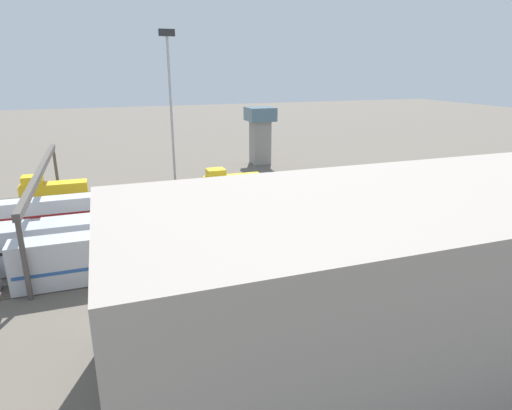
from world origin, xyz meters
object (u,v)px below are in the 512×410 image
Objects in this scene: light_mast_2 at (170,89)px; maintenance_shed at (437,266)px; train_on_track_6 at (21,249)px; train_on_track_7 at (2,269)px; train_on_track_1 at (53,192)px; train_on_track_2 at (232,185)px; signal_gantry at (41,176)px; train_on_track_3 at (202,197)px; train_on_track_5 at (220,216)px; control_tower at (260,131)px.

maintenance_shed is (-11.28, 57.45, -11.23)m from light_mast_2.
train_on_track_6 is 1.51× the size of train_on_track_7.
train_on_track_2 is (-28.52, 5.00, 0.00)m from train_on_track_1.
signal_gantry is 49.25m from maintenance_shed.
train_on_track_3 is 2.54× the size of train_on_track_7.
train_on_track_3 is 10.00m from train_on_track_5.
train_on_track_7 is 1.18× the size of signal_gantry.
signal_gantry reaches higher than train_on_track_1.
train_on_track_2 is at bearing 121.62° from light_mast_2.
train_on_track_2 is 0.78× the size of control_tower.
train_on_track_1 is 13.69m from signal_gantry.
train_on_track_3 is 27.82m from train_on_track_6.
signal_gantry is at bearing -18.67° from train_on_track_5.
light_mast_2 is at bearing -85.53° from train_on_track_3.
signal_gantry is at bearing 6.49° from train_on_track_3.
light_mast_2 is 0.69× the size of signal_gantry.
control_tower reaches higher than train_on_track_7.
train_on_track_5 is 31.59m from light_mast_2.
control_tower is (-20.22, -39.28, 5.43)m from train_on_track_5.
control_tower is at bearing -98.62° from maintenance_shed.
train_on_track_3 is 36.12m from control_tower.
train_on_track_6 is at bearing 32.63° from train_on_track_3.
train_on_track_3 is 11.98× the size of train_on_track_2.
train_on_track_1 is at bearing -24.23° from train_on_track_3.
light_mast_2 is (1.36, -17.45, 15.66)m from train_on_track_3.
train_on_track_6 reaches higher than train_on_track_5.
maintenance_shed is at bearing 94.59° from train_on_track_2.
train_on_track_6 is at bearing 55.79° from light_mast_2.
train_on_track_7 is (30.71, 25.00, 0.45)m from train_on_track_2.
control_tower is (-42.64, -19.28, 5.37)m from train_on_track_1.
train_on_track_3 is 24.36m from train_on_track_1.
train_on_track_6 reaches higher than train_on_track_3.
train_on_track_5 is 7.06× the size of control_tower.
train_on_track_6 is 1.79× the size of signal_gantry.
control_tower reaches higher than train_on_track_5.
train_on_track_7 is (0.99, 5.00, -0.00)m from train_on_track_6.
train_on_track_5 is at bearing 161.33° from signal_gantry.
light_mast_2 reaches higher than train_on_track_2.
train_on_track_1 is 28.95m from train_on_track_2.
train_on_track_6 is 5.10m from train_on_track_7.
train_on_track_3 is 9.34× the size of control_tower.
signal_gantry is at bearing 44.04° from light_mast_2.
train_on_track_7 is (24.61, 10.00, 0.52)m from train_on_track_5.
control_tower reaches higher than train_on_track_1.
maintenance_shed is (-34.33, 20.00, 3.81)m from train_on_track_7.
train_on_track_2 is at bearing 59.82° from control_tower.
train_on_track_2 is 0.36× the size of light_mast_2.
signal_gantry is (22.19, -7.50, 5.64)m from train_on_track_5.
train_on_track_2 is 0.21× the size of train_on_track_7.
signal_gantry is (20.63, 19.95, -9.92)m from light_mast_2.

